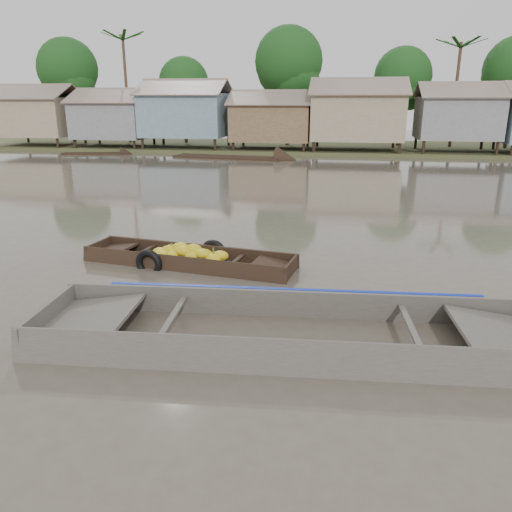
# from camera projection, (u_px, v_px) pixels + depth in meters

# --- Properties ---
(ground) EXTENTS (120.00, 120.00, 0.00)m
(ground) POSITION_uv_depth(u_px,v_px,m) (257.00, 302.00, 10.01)
(ground) COLOR #4F493C
(ground) RESTS_ON ground
(riverbank) EXTENTS (120.00, 12.47, 10.22)m
(riverbank) POSITION_uv_depth(u_px,v_px,m) (364.00, 110.00, 38.57)
(riverbank) COLOR #384723
(riverbank) RESTS_ON ground
(banana_boat) EXTENTS (5.42, 2.08, 0.74)m
(banana_boat) POSITION_uv_depth(u_px,v_px,m) (186.00, 259.00, 12.26)
(banana_boat) COLOR black
(banana_boat) RESTS_ON ground
(viewer_boat) EXTENTS (8.59, 2.78, 0.68)m
(viewer_boat) POSITION_uv_depth(u_px,v_px,m) (290.00, 338.00, 8.33)
(viewer_boat) COLOR #48413C
(viewer_boat) RESTS_ON ground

